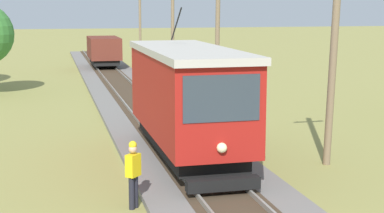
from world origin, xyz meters
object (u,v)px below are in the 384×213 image
(utility_pole_near_tram, at_px, (333,53))
(utility_pole_far, at_px, (173,18))
(red_tram, at_px, (187,97))
(utility_pole_distant, at_px, (140,24))
(gravel_pile, at_px, (163,64))
(track_worker, at_px, (133,171))
(utility_pole_mid, at_px, (217,33))
(freight_car, at_px, (104,50))

(utility_pole_near_tram, xyz_separation_m, utility_pole_far, (-0.00, 24.85, 0.61))
(red_tram, relative_size, utility_pole_distant, 1.29)
(utility_pole_far, height_order, gravel_pile, utility_pole_far)
(track_worker, bearing_deg, utility_pole_far, -59.31)
(utility_pole_mid, height_order, gravel_pile, utility_pole_mid)
(gravel_pile, bearing_deg, utility_pole_far, -91.71)
(freight_car, xyz_separation_m, utility_pole_mid, (4.40, -18.03, 2.17))
(utility_pole_far, height_order, track_worker, utility_pole_far)
(utility_pole_mid, bearing_deg, freight_car, 103.70)
(red_tram, bearing_deg, track_worker, -120.09)
(utility_pole_near_tram, bearing_deg, track_worker, -159.32)
(utility_pole_far, relative_size, track_worker, 4.72)
(utility_pole_near_tram, bearing_deg, utility_pole_distant, 90.00)
(utility_pole_far, bearing_deg, freight_car, 124.48)
(freight_car, relative_size, utility_pole_near_tram, 0.72)
(freight_car, height_order, utility_pole_far, utility_pole_far)
(utility_pole_far, xyz_separation_m, gravel_pile, (0.14, 4.64, -3.83))
(utility_pole_mid, bearing_deg, utility_pole_near_tram, -90.00)
(gravel_pile, distance_m, track_worker, 32.79)
(utility_pole_mid, distance_m, utility_pole_distant, 27.20)
(utility_pole_mid, xyz_separation_m, utility_pole_distant, (0.00, 27.20, -0.32))
(utility_pole_mid, relative_size, track_worker, 4.07)
(utility_pole_distant, bearing_deg, red_tram, -96.45)
(utility_pole_distant, xyz_separation_m, gravel_pile, (0.14, -10.93, -2.93))
(red_tram, relative_size, gravel_pile, 3.00)
(red_tram, xyz_separation_m, utility_pole_mid, (4.39, 11.67, 1.53))
(track_worker, bearing_deg, utility_pole_mid, -68.66)
(freight_car, height_order, gravel_pile, freight_car)
(red_tram, height_order, freight_car, red_tram)
(utility_pole_distant, relative_size, gravel_pile, 2.33)
(red_tram, height_order, utility_pole_near_tram, utility_pole_near_tram)
(red_tram, distance_m, utility_pole_distant, 39.13)
(utility_pole_far, xyz_separation_m, utility_pole_distant, (0.00, 15.57, -0.90))
(utility_pole_mid, distance_m, track_worker, 17.39)
(utility_pole_distant, height_order, track_worker, utility_pole_distant)
(red_tram, bearing_deg, utility_pole_near_tram, -19.49)
(red_tram, xyz_separation_m, track_worker, (-2.38, -4.11, -1.21))
(utility_pole_far, bearing_deg, red_tram, -100.68)
(utility_pole_near_tram, height_order, utility_pole_mid, utility_pole_mid)
(utility_pole_mid, bearing_deg, red_tram, -110.63)
(gravel_pile, relative_size, track_worker, 1.59)
(red_tram, distance_m, freight_car, 29.70)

